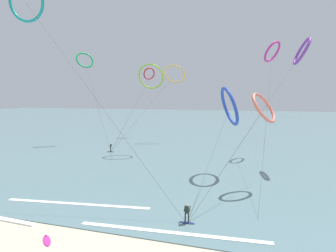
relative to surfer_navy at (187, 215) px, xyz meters
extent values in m
cube|color=slate|center=(-5.10, 96.54, -0.78)|extent=(400.00, 200.00, 0.08)
ellipsoid|color=navy|center=(0.00, -0.01, -0.71)|extent=(1.40, 0.40, 0.06)
cylinder|color=#1E2823|center=(0.14, 0.00, -0.28)|extent=(0.12, 0.12, 0.80)
cylinder|color=#1E2823|center=(-0.14, -0.02, -0.28)|extent=(0.12, 0.12, 0.80)
cube|color=#1E2823|center=(0.00, -0.01, 0.43)|extent=(0.33, 0.22, 0.62)
sphere|color=tan|center=(0.00, -0.01, 0.85)|extent=(0.22, 0.22, 0.22)
cylinder|color=#1E2823|center=(0.22, 0.12, 0.48)|extent=(0.12, 0.51, 0.39)
cylinder|color=#1E2823|center=(-0.22, 0.10, 0.48)|extent=(0.12, 0.51, 0.39)
ellipsoid|color=black|center=(-21.00, 25.78, -0.71)|extent=(1.40, 0.40, 0.06)
cylinder|color=#1E2823|center=(-20.92, 25.66, -0.28)|extent=(0.12, 0.12, 0.80)
cylinder|color=#1E2823|center=(-21.08, 25.89, -0.28)|extent=(0.12, 0.12, 0.80)
cube|color=#1E2823|center=(-21.00, 25.78, 0.43)|extent=(0.35, 0.38, 0.62)
sphere|color=tan|center=(-21.00, 25.78, 0.85)|extent=(0.22, 0.22, 0.22)
cylinder|color=#1E2823|center=(-20.87, 25.72, 0.48)|extent=(0.46, 0.37, 0.39)
cylinder|color=#1E2823|center=(-21.13, 26.07, 0.48)|extent=(0.46, 0.37, 0.39)
torus|color=#199351|center=(-31.79, 34.46, 18.35)|extent=(4.23, 4.52, 3.83)
cylinder|color=#3F3F3F|center=(-26.40, 30.12, 8.67)|extent=(10.82, 8.72, 18.99)
torus|color=#8CC62D|center=(-13.27, 27.74, 13.80)|extent=(5.03, 2.23, 4.73)
cylinder|color=#3F3F3F|center=(-17.14, 26.76, 6.42)|extent=(7.75, 1.99, 14.49)
torus|color=#CC288E|center=(8.49, 32.98, 18.21)|extent=(4.20, 4.82, 3.73)
cylinder|color=#3F3F3F|center=(7.17, 17.66, 8.60)|extent=(2.66, 30.64, 18.86)
torus|color=#EA7260|center=(6.42, 11.77, 8.76)|extent=(3.98, 4.79, 3.64)
cylinder|color=#3F3F3F|center=(3.21, 5.88, 3.88)|extent=(6.45, 11.80, 9.41)
torus|color=purple|center=(12.12, 24.21, 16.80)|extent=(2.79, 4.69, 4.21)
cylinder|color=#3F3F3F|center=(6.06, 12.10, 7.89)|extent=(12.14, 24.24, 17.43)
torus|color=orange|center=(-12.84, 43.41, 15.51)|extent=(5.82, 4.90, 4.52)
cylinder|color=#3F3F3F|center=(-16.92, 34.59, 7.29)|extent=(8.19, 17.65, 16.23)
torus|color=teal|center=(-19.63, 4.36, 20.66)|extent=(4.58, 1.31, 4.52)
cylinder|color=#3F3F3F|center=(-9.81, 2.17, 9.84)|extent=(19.65, 4.39, 21.33)
torus|color=red|center=(-21.71, 49.56, 16.22)|extent=(3.28, 3.32, 3.30)
cylinder|color=#3F3F3F|center=(-21.35, 37.67, 7.61)|extent=(0.73, 23.80, 16.88)
torus|color=#2647B7|center=(2.18, 16.70, 8.70)|extent=(3.96, 6.04, 5.47)
cylinder|color=#3F3F3F|center=(1.09, 8.34, 3.83)|extent=(2.21, 16.72, 9.32)
ellipsoid|color=#CC288E|center=(-9.53, -5.77, -0.78)|extent=(1.72, 1.70, 0.08)
cone|color=black|center=(-10.03, -5.27, -0.68)|extent=(0.14, 0.14, 0.12)
cube|color=white|center=(-0.83, -2.04, -0.76)|extent=(15.46, 1.59, 0.12)
cube|color=white|center=(-11.56, 0.95, -0.76)|extent=(15.02, 2.41, 0.12)
camera|label=1|loc=(4.90, -22.24, 10.03)|focal=29.66mm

